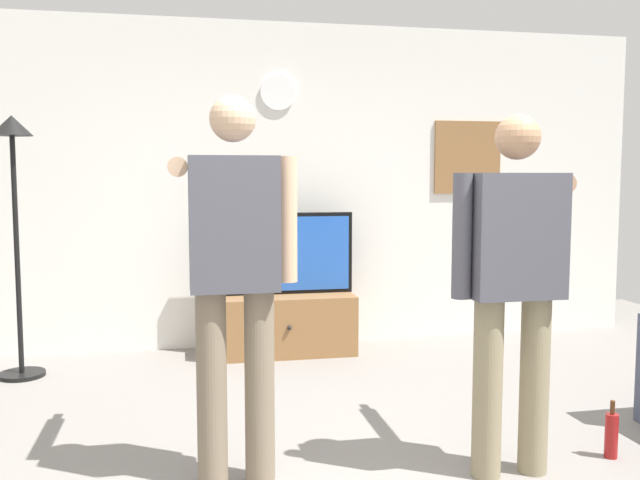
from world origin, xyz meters
TOP-DOWN VIEW (x-y plane):
  - back_wall at (0.00, 2.95)m, footprint 6.40×0.10m
  - tv_stand at (-0.02, 2.60)m, footprint 1.11×0.53m
  - television at (-0.02, 2.65)m, footprint 1.14×0.07m
  - wall_clock at (-0.02, 2.89)m, footprint 0.30×0.03m
  - framed_picture at (1.67, 2.90)m, footprint 0.61×0.04m
  - floor_lamp at (-1.96, 2.32)m, footprint 0.32×0.32m
  - person_standing_nearer_lamp at (-0.58, 0.33)m, footprint 0.58×0.78m
  - person_standing_nearer_couch at (0.71, 0.15)m, footprint 0.62×0.78m
  - beverage_bottle at (1.31, 0.21)m, footprint 0.07×0.07m

SIDE VIEW (x-z plane):
  - beverage_bottle at x=1.31m, z-range -0.03..0.27m
  - tv_stand at x=-0.02m, z-range 0.00..0.48m
  - television at x=-0.02m, z-range 0.48..1.14m
  - person_standing_nearer_couch at x=0.71m, z-range 0.12..1.84m
  - person_standing_nearer_lamp at x=-0.58m, z-range 0.12..1.92m
  - floor_lamp at x=-1.96m, z-range 0.40..2.25m
  - back_wall at x=0.00m, z-range 0.00..2.70m
  - framed_picture at x=1.67m, z-range 1.28..1.91m
  - wall_clock at x=-0.02m, z-range 1.98..2.27m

